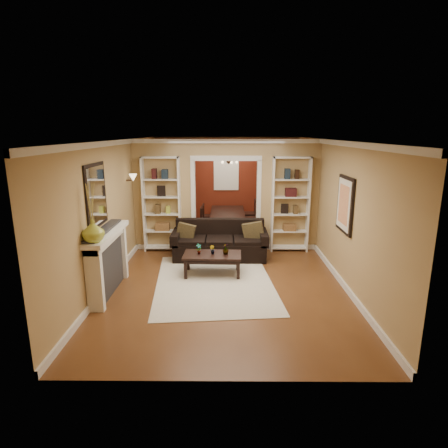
{
  "coord_description": "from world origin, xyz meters",
  "views": [
    {
      "loc": [
        0.02,
        -7.84,
        2.87
      ],
      "look_at": [
        -0.03,
        -0.8,
        1.12
      ],
      "focal_mm": 30.0,
      "sensor_mm": 36.0,
      "label": 1
    }
  ],
  "objects_px": {
    "dining_table": "(229,221)",
    "coffee_table": "(212,264)",
    "bookshelf_left": "(162,205)",
    "fireplace": "(109,262)",
    "sofa": "(220,240)",
    "bookshelf_right": "(290,205)"
  },
  "relations": [
    {
      "from": "sofa",
      "to": "bookshelf_left",
      "type": "distance_m",
      "value": 1.69
    },
    {
      "from": "bookshelf_right",
      "to": "fireplace",
      "type": "bearing_deg",
      "value": -145.2
    },
    {
      "from": "sofa",
      "to": "fireplace",
      "type": "xyz_separation_m",
      "value": [
        -1.95,
        -1.95,
        0.15
      ]
    },
    {
      "from": "bookshelf_left",
      "to": "dining_table",
      "type": "bearing_deg",
      "value": 47.37
    },
    {
      "from": "dining_table",
      "to": "coffee_table",
      "type": "bearing_deg",
      "value": 174.14
    },
    {
      "from": "sofa",
      "to": "dining_table",
      "type": "bearing_deg",
      "value": 84.75
    },
    {
      "from": "dining_table",
      "to": "bookshelf_left",
      "type": "bearing_deg",
      "value": 137.37
    },
    {
      "from": "coffee_table",
      "to": "bookshelf_left",
      "type": "distance_m",
      "value": 2.27
    },
    {
      "from": "coffee_table",
      "to": "fireplace",
      "type": "bearing_deg",
      "value": -151.88
    },
    {
      "from": "sofa",
      "to": "fireplace",
      "type": "bearing_deg",
      "value": -135.0
    },
    {
      "from": "sofa",
      "to": "fireplace",
      "type": "height_order",
      "value": "fireplace"
    },
    {
      "from": "sofa",
      "to": "coffee_table",
      "type": "height_order",
      "value": "sofa"
    },
    {
      "from": "fireplace",
      "to": "coffee_table",
      "type": "bearing_deg",
      "value": 26.24
    },
    {
      "from": "coffee_table",
      "to": "bookshelf_left",
      "type": "relative_size",
      "value": 0.51
    },
    {
      "from": "bookshelf_right",
      "to": "dining_table",
      "type": "height_order",
      "value": "bookshelf_right"
    },
    {
      "from": "coffee_table",
      "to": "sofa",
      "type": "bearing_deg",
      "value": 84.67
    },
    {
      "from": "bookshelf_left",
      "to": "fireplace",
      "type": "xyz_separation_m",
      "value": [
        -0.54,
        -2.53,
        -0.57
      ]
    },
    {
      "from": "coffee_table",
      "to": "dining_table",
      "type": "bearing_deg",
      "value": 86.02
    },
    {
      "from": "fireplace",
      "to": "dining_table",
      "type": "bearing_deg",
      "value": 63.25
    },
    {
      "from": "bookshelf_left",
      "to": "fireplace",
      "type": "distance_m",
      "value": 2.65
    },
    {
      "from": "coffee_table",
      "to": "bookshelf_right",
      "type": "height_order",
      "value": "bookshelf_right"
    },
    {
      "from": "fireplace",
      "to": "dining_table",
      "type": "relative_size",
      "value": 0.97
    }
  ]
}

